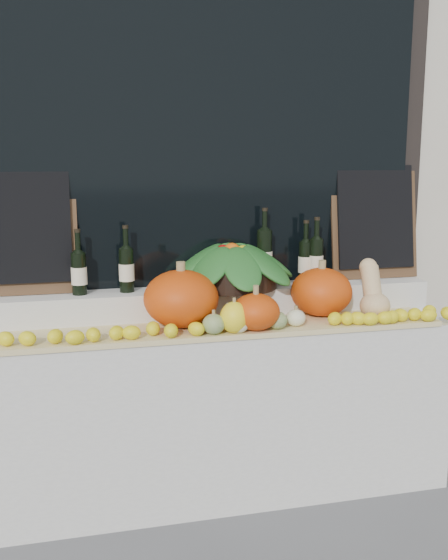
# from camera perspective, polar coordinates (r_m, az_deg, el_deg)

# --- Properties ---
(storefront_facade) EXTENTS (7.00, 0.94, 4.50)m
(storefront_facade) POSITION_cam_1_polar(r_m,az_deg,el_deg) (3.74, -3.03, 19.56)
(storefront_facade) COLOR beige
(storefront_facade) RESTS_ON ground
(display_sill) EXTENTS (2.30, 0.55, 0.88)m
(display_sill) POSITION_cam_1_polar(r_m,az_deg,el_deg) (3.24, -0.32, -11.64)
(display_sill) COLOR silver
(display_sill) RESTS_ON ground
(rear_tier) EXTENTS (2.30, 0.25, 0.16)m
(rear_tier) POSITION_cam_1_polar(r_m,az_deg,el_deg) (3.22, -0.94, -2.06)
(rear_tier) COLOR silver
(rear_tier) RESTS_ON display_sill
(straw_bedding) EXTENTS (2.10, 0.32, 0.02)m
(straw_bedding) POSITION_cam_1_polar(r_m,az_deg,el_deg) (2.98, 0.23, -4.48)
(straw_bedding) COLOR tan
(straw_bedding) RESTS_ON display_sill
(pumpkin_left) EXTENTS (0.39, 0.39, 0.27)m
(pumpkin_left) POSITION_cam_1_polar(r_m,az_deg,el_deg) (2.95, -3.93, -1.70)
(pumpkin_left) COLOR #D5470B
(pumpkin_left) RESTS_ON straw_bedding
(pumpkin_right) EXTENTS (0.39, 0.39, 0.24)m
(pumpkin_right) POSITION_cam_1_polar(r_m,az_deg,el_deg) (3.19, 8.90, -1.08)
(pumpkin_right) COLOR #D5470B
(pumpkin_right) RESTS_ON straw_bedding
(pumpkin_center) EXTENTS (0.25, 0.25, 0.17)m
(pumpkin_center) POSITION_cam_1_polar(r_m,az_deg,el_deg) (2.90, 2.92, -2.92)
(pumpkin_center) COLOR #D5470B
(pumpkin_center) RESTS_ON straw_bedding
(butternut_squash) EXTENTS (0.15, 0.21, 0.29)m
(butternut_squash) POSITION_cam_1_polar(r_m,az_deg,el_deg) (3.19, 13.47, -1.26)
(butternut_squash) COLOR #DCB581
(butternut_squash) RESTS_ON straw_bedding
(decorative_gourds) EXTENTS (0.51, 0.16, 0.17)m
(decorative_gourds) POSITION_cam_1_polar(r_m,az_deg,el_deg) (2.87, 1.92, -3.66)
(decorative_gourds) COLOR #31611D
(decorative_gourds) RESTS_ON straw_bedding
(lemon_heap) EXTENTS (2.20, 0.16, 0.06)m
(lemon_heap) POSITION_cam_1_polar(r_m,az_deg,el_deg) (2.86, 0.75, -4.20)
(lemon_heap) COLOR yellow
(lemon_heap) RESTS_ON straw_bedding
(produce_bowl) EXTENTS (0.70, 0.70, 0.24)m
(produce_bowl) POSITION_cam_1_polar(r_m,az_deg,el_deg) (3.19, 0.74, 1.36)
(produce_bowl) COLOR black
(produce_bowl) RESTS_ON rear_tier
(wine_bottle_far_left) EXTENTS (0.08, 0.08, 0.32)m
(wine_bottle_far_left) POSITION_cam_1_polar(r_m,az_deg,el_deg) (3.09, -13.12, 0.66)
(wine_bottle_far_left) COLOR black
(wine_bottle_far_left) RESTS_ON rear_tier
(wine_bottle_near_left) EXTENTS (0.08, 0.08, 0.33)m
(wine_bottle_near_left) POSITION_cam_1_polar(r_m,az_deg,el_deg) (3.11, -8.90, 0.99)
(wine_bottle_near_left) COLOR black
(wine_bottle_near_left) RESTS_ON rear_tier
(wine_bottle_tall) EXTENTS (0.08, 0.08, 0.40)m
(wine_bottle_tall) POSITION_cam_1_polar(r_m,az_deg,el_deg) (3.26, 3.71, 2.16)
(wine_bottle_tall) COLOR black
(wine_bottle_tall) RESTS_ON rear_tier
(wine_bottle_near_right) EXTENTS (0.08, 0.08, 0.33)m
(wine_bottle_near_right) POSITION_cam_1_polar(r_m,az_deg,el_deg) (3.32, 7.45, 1.69)
(wine_bottle_near_right) COLOR black
(wine_bottle_near_right) RESTS_ON rear_tier
(wine_bottle_far_right) EXTENTS (0.08, 0.08, 0.35)m
(wine_bottle_far_right) POSITION_cam_1_polar(r_m,az_deg,el_deg) (3.31, 8.41, 1.79)
(wine_bottle_far_right) COLOR black
(wine_bottle_far_right) RESTS_ON rear_tier
(chalkboard_left) EXTENTS (0.50, 0.12, 0.62)m
(chalkboard_left) POSITION_cam_1_polar(r_m,az_deg,el_deg) (3.15, -17.83, 4.54)
(chalkboard_left) COLOR #4C331E
(chalkboard_left) RESTS_ON rear_tier
(chalkboard_right) EXTENTS (0.50, 0.12, 0.62)m
(chalkboard_right) POSITION_cam_1_polar(r_m,az_deg,el_deg) (3.53, 13.62, 5.38)
(chalkboard_right) COLOR #4C331E
(chalkboard_right) RESTS_ON rear_tier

